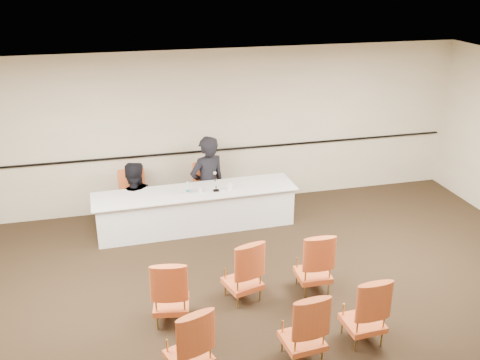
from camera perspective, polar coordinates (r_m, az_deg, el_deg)
name	(u,v)px	position (r m, az deg, el deg)	size (l,w,h in m)	color
floor	(267,326)	(7.28, 2.90, -15.27)	(10.00, 10.00, 0.00)	black
ceiling	(272,102)	(5.95, 3.46, 8.31)	(10.00, 10.00, 0.00)	white
wall_back	(207,130)	(10.10, -3.51, 5.35)	(10.00, 0.04, 3.00)	beige
wall_rail	(208,151)	(10.18, -3.42, 3.13)	(9.80, 0.04, 0.03)	black
panel_table	(196,209)	(9.53, -4.71, -3.13)	(3.56, 0.83, 0.71)	silver
panelist_main	(208,186)	(9.99, -3.47, -0.69)	(0.72, 0.47, 1.96)	black
panelist_main_chair	(208,190)	(10.02, -3.46, -1.03)	(0.50, 0.50, 0.95)	#BD4522
panelist_second	(134,207)	(9.93, -11.21, -2.83)	(0.84, 0.65, 1.73)	black
panelist_second_chair	(134,198)	(9.85, -11.29, -1.86)	(0.50, 0.50, 0.95)	#BD4522
papers	(227,187)	(9.49, -1.45, -0.79)	(0.30, 0.22, 0.00)	white
microphone	(216,183)	(9.29, -2.58, -0.31)	(0.11, 0.22, 0.31)	black
water_bottle	(188,188)	(9.24, -5.60, -0.82)	(0.07, 0.07, 0.22)	#16727D
drinking_glass	(201,190)	(9.30, -4.22, -1.03)	(0.06, 0.06, 0.10)	white
coffee_cup	(230,187)	(9.36, -1.11, -0.74)	(0.08, 0.08, 0.12)	white
aud_chair_front_left	(171,290)	(7.15, -7.41, -11.53)	(0.50, 0.50, 0.95)	#BD4522
aud_chair_front_mid	(243,269)	(7.51, 0.27, -9.50)	(0.50, 0.50, 0.95)	#BD4522
aud_chair_front_right	(314,261)	(7.77, 7.86, -8.55)	(0.50, 0.50, 0.95)	#BD4522
aud_chair_back_left	(188,341)	(6.30, -5.56, -16.71)	(0.50, 0.50, 0.95)	#BD4522
aud_chair_back_mid	(303,325)	(6.55, 6.74, -15.08)	(0.50, 0.50, 0.95)	#BD4522
aud_chair_back_right	(364,308)	(6.94, 13.09, -13.13)	(0.50, 0.50, 0.95)	#BD4522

